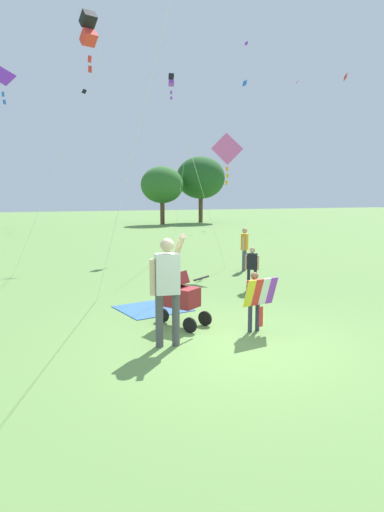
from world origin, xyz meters
The scene contains 12 objects.
ground_plane centered at (0.00, 0.00, 0.00)m, with size 120.00×120.00×0.00m, color #668E47.
child_with_butterfly_kite centered at (0.63, 0.49, 0.66)m, with size 0.67×0.41×1.09m.
person_adult_flyer centered at (-1.07, 0.34, 1.07)m, with size 0.62×0.54×1.85m.
stroller centered at (-0.51, 1.33, 0.61)m, with size 0.90×1.05×1.03m.
kite_adult_black centered at (-1.64, 3.92, 5.95)m, with size 1.02×3.68×6.35m.
kite_orange_delta centered at (3.00, 12.21, 7.09)m, with size 0.29×3.57×7.48m.
kite_green_novelty centered at (3.08, 6.95, 3.79)m, with size 2.77×3.21×4.45m.
kite_blue_high centered at (-3.36, 8.19, 5.52)m, with size 2.64×3.92×6.22m.
distant_kites_cluster centered at (6.96, 23.51, 11.46)m, with size 29.92×14.71×7.47m.
person_sitting_far centered at (3.48, 6.36, 0.82)m, with size 0.33×0.36×1.39m.
person_couple_left centered at (2.24, 3.57, 0.66)m, with size 0.28×0.27×1.13m.
picnic_blanket centered at (-0.64, 2.72, 0.01)m, with size 1.37×1.29×0.02m, color #3366B2.
Camera 1 is at (-3.22, -6.37, 2.46)m, focal length 31.37 mm.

